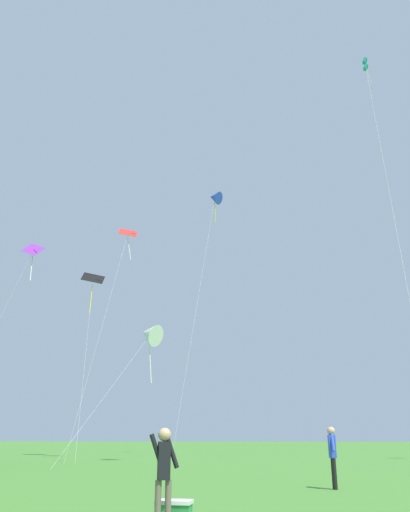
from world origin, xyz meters
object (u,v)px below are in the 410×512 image
(person_foreground_watcher, at_px, (332,451))
(kite_white_distant, at_px, (149,334))
(kite_purple_streamer, at_px, (31,259))
(kite_teal_box, at_px, (367,72))
(kite_red_high, at_px, (126,242))
(kite_black_large, at_px, (92,287))
(person_far_back, at_px, (164,469))
(kite_blue_delta, at_px, (214,198))

(person_foreground_watcher, bearing_deg, kite_white_distant, 121.65)
(kite_purple_streamer, distance_m, kite_teal_box, 34.38)
(kite_red_high, relative_size, kite_purple_streamer, 0.87)
(kite_red_high, distance_m, person_foreground_watcher, 27.96)
(kite_white_distant, bearing_deg, kite_black_large, 135.08)
(kite_black_large, xyz_separation_m, kite_purple_streamer, (-8.11, 4.02, 4.31))
(kite_purple_streamer, distance_m, person_far_back, 45.68)
(person_far_back, bearing_deg, person_foreground_watcher, 68.29)
(kite_white_distant, relative_size, kite_red_high, 0.55)
(kite_white_distant, distance_m, kite_purple_streamer, 21.33)
(person_far_back, relative_size, person_foreground_watcher, 0.91)
(kite_blue_delta, bearing_deg, kite_red_high, -117.87)
(person_far_back, bearing_deg, kite_white_distant, 106.05)
(kite_purple_streamer, height_order, kite_blue_delta, kite_blue_delta)
(kite_purple_streamer, bearing_deg, kite_white_distant, -36.16)
(kite_teal_box, bearing_deg, person_far_back, -110.10)
(kite_teal_box, relative_size, person_foreground_watcher, 15.69)
(kite_blue_delta, distance_m, kite_teal_box, 19.93)
(kite_red_high, xyz_separation_m, person_foreground_watcher, (13.27, -19.70, -14.75))
(kite_white_distant, distance_m, person_far_back, 26.83)
(kite_white_distant, xyz_separation_m, person_foreground_watcher, (10.37, -16.82, -6.93))
(kite_purple_streamer, relative_size, person_far_back, 12.49)
(kite_teal_box, distance_m, person_far_back, 35.09)
(kite_white_distant, xyz_separation_m, kite_black_large, (-7.14, 7.12, 5.63))
(kite_white_distant, bearing_deg, kite_blue_delta, 78.97)
(kite_red_high, distance_m, kite_blue_delta, 14.36)
(kite_white_distant, relative_size, kite_black_large, 0.62)
(kite_black_large, bearing_deg, person_foreground_watcher, -53.82)
(kite_purple_streamer, relative_size, kite_teal_box, 0.73)
(kite_white_distant, height_order, kite_teal_box, kite_teal_box)
(kite_black_large, distance_m, kite_blue_delta, 15.55)
(kite_black_large, bearing_deg, kite_purple_streamer, 153.61)
(kite_red_high, relative_size, kite_black_large, 1.14)
(kite_blue_delta, distance_m, person_foreground_watcher, 38.67)
(kite_black_large, bearing_deg, kite_red_high, -45.00)
(kite_black_large, xyz_separation_m, person_far_back, (14.29, -32.00, -12.65))
(kite_purple_streamer, bearing_deg, kite_red_high, -33.79)
(kite_white_distant, xyz_separation_m, kite_blue_delta, (2.58, 13.25, 16.11))
(kite_white_distant, distance_m, person_foreground_watcher, 20.94)
(kite_red_high, height_order, person_foreground_watcher, kite_red_high)
(kite_black_large, xyz_separation_m, kite_teal_box, (22.78, -8.81, 12.28))
(kite_blue_delta, height_order, person_foreground_watcher, kite_blue_delta)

